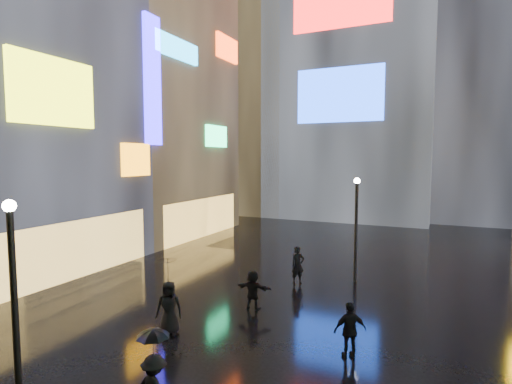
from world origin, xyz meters
The scene contains 14 objects.
ground centered at (0.00, 20.00, 0.00)m, with size 140.00×140.00×0.00m, color black.
building_left_mid centered at (-15.98, 14.01, 11.97)m, with size 10.28×12.70×24.00m.
building_left_far centered at (-15.98, 26.00, 10.98)m, with size 10.28×12.00×22.00m.
tower_main centered at (-3.00, 43.97, 21.01)m, with size 16.00×14.20×42.00m.
tower_flank_right centered at (9.00, 46.00, 17.00)m, with size 12.00×12.00×34.00m, color black.
tower_flank_left centered at (-14.00, 42.00, 13.00)m, with size 10.00×10.00×26.00m, color black.
lamp_near centered at (-3.39, 5.59, 2.94)m, with size 0.30×0.30×5.20m.
lamp_far centered at (2.04, 19.40, 2.94)m, with size 0.30×0.30×5.20m.
pedestrian_3 centered at (3.38, 11.61, 0.87)m, with size 1.02×0.43×1.75m, color black.
pedestrian_4 centered at (-2.74, 10.66, 0.93)m, with size 0.91×0.59×1.86m, color black.
pedestrian_5 centered at (-1.05, 13.97, 0.80)m, with size 1.49×0.47×1.60m, color black.
pedestrian_6 centered at (-0.47, 17.91, 0.92)m, with size 0.67×0.44×1.84m, color black.
umbrella_1 centered at (-0.12, 6.63, 1.96)m, with size 0.74×0.74×0.65m, color black.
umbrella_2 centered at (-2.74, 10.66, 2.30)m, with size 0.96×0.98×0.88m, color black.
Camera 1 is at (5.72, -0.38, 6.17)m, focal length 28.00 mm.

